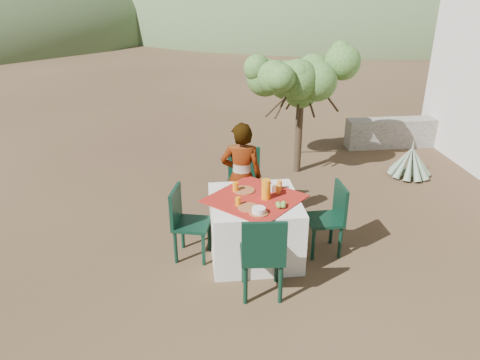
# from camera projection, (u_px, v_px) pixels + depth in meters

# --- Properties ---
(ground) EXTENTS (160.00, 160.00, 0.00)m
(ground) POSITION_uv_depth(u_px,v_px,m) (253.00, 252.00, 5.73)
(ground) COLOR #372419
(ground) RESTS_ON ground
(table) EXTENTS (1.30, 1.30, 0.76)m
(table) POSITION_uv_depth(u_px,v_px,m) (254.00, 227.00, 5.52)
(table) COLOR silver
(table) RESTS_ON ground
(chair_far) EXTENTS (0.53, 0.53, 0.95)m
(chair_far) POSITION_uv_depth(u_px,v_px,m) (243.00, 179.00, 6.43)
(chair_far) COLOR black
(chair_far) RESTS_ON ground
(chair_near) EXTENTS (0.48, 0.48, 0.96)m
(chair_near) POSITION_uv_depth(u_px,v_px,m) (263.00, 254.00, 4.72)
(chair_near) COLOR black
(chair_near) RESTS_ON ground
(chair_left) EXTENTS (0.50, 0.50, 0.88)m
(chair_left) POSITION_uv_depth(u_px,v_px,m) (185.00, 220.00, 5.45)
(chair_left) COLOR black
(chair_left) RESTS_ON ground
(chair_right) EXTENTS (0.41, 0.41, 0.88)m
(chair_right) POSITION_uv_depth(u_px,v_px,m) (330.00, 215.00, 5.55)
(chair_right) COLOR black
(chair_right) RESTS_ON ground
(person) EXTENTS (0.59, 0.44, 1.46)m
(person) POSITION_uv_depth(u_px,v_px,m) (241.00, 177.00, 5.98)
(person) COLOR #8C6651
(person) RESTS_ON ground
(shrub_tree) EXTENTS (1.59, 1.56, 1.87)m
(shrub_tree) POSITION_uv_depth(u_px,v_px,m) (304.00, 85.00, 7.47)
(shrub_tree) COLOR #3E301F
(shrub_tree) RESTS_ON ground
(agave) EXTENTS (0.69, 0.70, 0.74)m
(agave) POSITION_uv_depth(u_px,v_px,m) (410.00, 162.00, 7.72)
(agave) COLOR gray
(agave) RESTS_ON ground
(stone_wall) EXTENTS (2.60, 0.35, 0.55)m
(stone_wall) POSITION_uv_depth(u_px,v_px,m) (412.00, 132.00, 9.07)
(stone_wall) COLOR gray
(stone_wall) RESTS_ON ground
(hill_near_right) EXTENTS (48.00, 48.00, 20.00)m
(hill_near_right) POSITION_uv_depth(u_px,v_px,m) (334.00, 10.00, 39.57)
(hill_near_right) COLOR #435A33
(hill_near_right) RESTS_ON ground
(hill_far_center) EXTENTS (60.00, 60.00, 24.00)m
(hill_far_center) POSITION_uv_depth(u_px,v_px,m) (153.00, 0.00, 52.40)
(hill_far_center) COLOR slate
(hill_far_center) RESTS_ON ground
(hill_far_right) EXTENTS (36.00, 36.00, 14.00)m
(hill_far_right) POSITION_uv_depth(u_px,v_px,m) (451.00, 1.00, 50.29)
(hill_far_right) COLOR slate
(hill_far_right) RESTS_ON ground
(plate_far) EXTENTS (0.25, 0.25, 0.01)m
(plate_far) POSITION_uv_depth(u_px,v_px,m) (244.00, 190.00, 5.53)
(plate_far) COLOR brown
(plate_far) RESTS_ON table
(plate_near) EXTENTS (0.23, 0.23, 0.01)m
(plate_near) POSITION_uv_depth(u_px,v_px,m) (248.00, 207.00, 5.14)
(plate_near) COLOR brown
(plate_near) RESTS_ON table
(glass_far) EXTENTS (0.07, 0.07, 0.11)m
(glass_far) POSITION_uv_depth(u_px,v_px,m) (236.00, 187.00, 5.50)
(glass_far) COLOR orange
(glass_far) RESTS_ON table
(glass_near) EXTENTS (0.06, 0.06, 0.10)m
(glass_near) POSITION_uv_depth(u_px,v_px,m) (238.00, 201.00, 5.18)
(glass_near) COLOR orange
(glass_near) RESTS_ON table
(juice_pitcher) EXTENTS (0.11, 0.11, 0.23)m
(juice_pitcher) POSITION_uv_depth(u_px,v_px,m) (266.00, 189.00, 5.31)
(juice_pitcher) COLOR orange
(juice_pitcher) RESTS_ON table
(bowl_plate) EXTENTS (0.21, 0.21, 0.01)m
(bowl_plate) POSITION_uv_depth(u_px,v_px,m) (259.00, 213.00, 5.02)
(bowl_plate) COLOR brown
(bowl_plate) RESTS_ON table
(white_bowl) EXTENTS (0.15, 0.15, 0.05)m
(white_bowl) POSITION_uv_depth(u_px,v_px,m) (259.00, 210.00, 5.01)
(white_bowl) COLOR white
(white_bowl) RESTS_ON bowl_plate
(jar_left) EXTENTS (0.06, 0.06, 0.09)m
(jar_left) POSITION_uv_depth(u_px,v_px,m) (278.00, 189.00, 5.47)
(jar_left) COLOR orange
(jar_left) RESTS_ON table
(jar_right) EXTENTS (0.07, 0.07, 0.10)m
(jar_right) POSITION_uv_depth(u_px,v_px,m) (279.00, 185.00, 5.57)
(jar_right) COLOR orange
(jar_right) RESTS_ON table
(napkin_holder) EXTENTS (0.08, 0.07, 0.09)m
(napkin_holder) POSITION_uv_depth(u_px,v_px,m) (273.00, 188.00, 5.50)
(napkin_holder) COLOR white
(napkin_holder) RESTS_ON table
(fruit_cluster) EXTENTS (0.12, 0.11, 0.06)m
(fruit_cluster) POSITION_uv_depth(u_px,v_px,m) (281.00, 205.00, 5.14)
(fruit_cluster) COLOR olive
(fruit_cluster) RESTS_ON table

